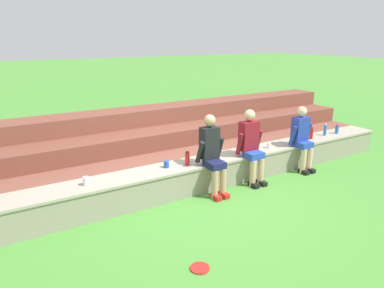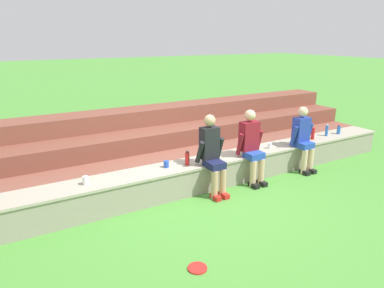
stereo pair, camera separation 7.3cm
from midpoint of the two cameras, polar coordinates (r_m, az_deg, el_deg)
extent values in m
plane|color=#4C9338|center=(6.16, 2.73, -7.90)|extent=(80.00, 80.00, 0.00)
cube|color=gray|center=(6.27, 1.39, -4.93)|extent=(9.08, 0.55, 0.50)
cube|color=#ABA28E|center=(6.19, 1.40, -2.93)|extent=(9.12, 0.59, 0.04)
cube|color=brown|center=(7.03, -2.52, -3.08)|extent=(10.22, 0.71, 0.36)
cube|color=brown|center=(7.57, -5.10, -0.20)|extent=(10.22, 0.71, 0.71)
cube|color=brown|center=(8.15, -7.32, 2.29)|extent=(10.22, 0.71, 1.07)
cylinder|color=tan|center=(5.84, 3.40, -6.69)|extent=(0.11, 0.11, 0.50)
cylinder|color=tan|center=(5.93, 4.74, -6.34)|extent=(0.11, 0.11, 0.50)
cube|color=red|center=(5.90, 3.58, -8.68)|extent=(0.10, 0.22, 0.08)
cube|color=red|center=(5.99, 4.92, -8.31)|extent=(0.10, 0.22, 0.08)
cube|color=#191E47|center=(5.88, 3.35, -3.33)|extent=(0.27, 0.34, 0.12)
cube|color=black|center=(5.90, 2.52, 0.17)|extent=(0.30, 0.20, 0.55)
sphere|color=tan|center=(5.80, 2.57, 3.90)|extent=(0.20, 0.20, 0.20)
cylinder|color=black|center=(5.82, 0.95, -1.35)|extent=(0.08, 0.23, 0.42)
cylinder|color=black|center=(6.03, 4.21, -0.72)|extent=(0.08, 0.21, 0.42)
cylinder|color=#DBAD89|center=(6.38, 9.62, -4.79)|extent=(0.11, 0.11, 0.50)
cylinder|color=#DBAD89|center=(6.50, 10.89, -4.45)|extent=(0.11, 0.11, 0.50)
cube|color=black|center=(6.43, 9.75, -6.63)|extent=(0.10, 0.22, 0.08)
cube|color=black|center=(6.55, 11.02, -6.26)|extent=(0.10, 0.22, 0.08)
cube|color=#2347B2|center=(6.41, 9.76, -1.79)|extent=(0.31, 0.28, 0.12)
cube|color=maroon|center=(6.43, 8.96, 1.34)|extent=(0.34, 0.20, 0.54)
sphere|color=#DBAD89|center=(6.34, 9.13, 4.72)|extent=(0.20, 0.20, 0.20)
cylinder|color=maroon|center=(6.32, 7.48, -0.03)|extent=(0.08, 0.17, 0.43)
cylinder|color=maroon|center=(6.59, 10.51, 0.56)|extent=(0.08, 0.18, 0.43)
cylinder|color=beige|center=(7.22, 17.51, -2.72)|extent=(0.11, 0.11, 0.50)
cylinder|color=beige|center=(7.35, 18.44, -2.46)|extent=(0.11, 0.11, 0.50)
cube|color=black|center=(7.27, 17.59, -4.36)|extent=(0.10, 0.22, 0.08)
cube|color=black|center=(7.40, 18.52, -4.08)|extent=(0.10, 0.22, 0.08)
cube|color=#2347B2|center=(7.27, 17.51, -0.07)|extent=(0.29, 0.30, 0.12)
cube|color=#23389E|center=(7.26, 17.05, 2.38)|extent=(0.32, 0.20, 0.48)
sphere|color=beige|center=(7.18, 17.30, 5.15)|extent=(0.20, 0.20, 0.20)
cylinder|color=#23389E|center=(7.13, 15.94, 1.30)|extent=(0.08, 0.18, 0.43)
cylinder|color=#23389E|center=(7.43, 18.20, 1.74)|extent=(0.08, 0.16, 0.43)
cylinder|color=red|center=(7.88, 18.75, 1.64)|extent=(0.08, 0.08, 0.24)
cylinder|color=red|center=(7.84, 18.84, 2.56)|extent=(0.05, 0.05, 0.02)
cylinder|color=blue|center=(8.54, 22.45, 2.22)|extent=(0.08, 0.08, 0.18)
cylinder|color=red|center=(8.51, 22.53, 2.89)|extent=(0.05, 0.05, 0.02)
cylinder|color=blue|center=(8.27, 20.76, 2.14)|extent=(0.06, 0.06, 0.24)
cylinder|color=white|center=(8.24, 20.85, 3.01)|extent=(0.04, 0.04, 0.02)
cylinder|color=red|center=(5.94, -1.13, -2.43)|extent=(0.08, 0.08, 0.22)
cylinder|color=black|center=(5.90, -1.14, -1.31)|extent=(0.05, 0.05, 0.02)
cylinder|color=white|center=(5.42, -17.38, -5.81)|extent=(0.09, 0.09, 0.13)
cylinder|color=blue|center=(5.87, -4.58, -3.33)|extent=(0.09, 0.09, 0.11)
cylinder|color=white|center=(7.01, 12.21, -0.22)|extent=(0.08, 0.08, 0.11)
cylinder|color=red|center=(4.34, 0.79, -19.68)|extent=(0.23, 0.23, 0.02)
camera|label=1|loc=(0.04, -90.35, -0.11)|focal=32.51mm
camera|label=2|loc=(0.04, 89.65, 0.11)|focal=32.51mm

